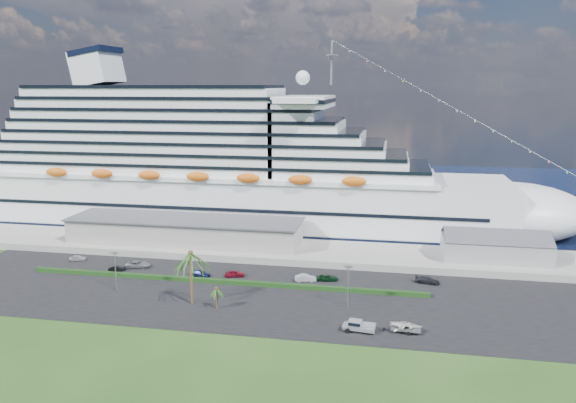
% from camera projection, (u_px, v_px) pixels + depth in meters
% --- Properties ---
extents(ground, '(420.00, 420.00, 0.00)m').
position_uv_depth(ground, '(236.00, 316.00, 104.05)').
color(ground, '#244717').
rests_on(ground, ground).
extents(asphalt_lot, '(140.00, 38.00, 0.12)m').
position_uv_depth(asphalt_lot, '(251.00, 294.00, 114.62)').
color(asphalt_lot, black).
rests_on(asphalt_lot, ground).
extents(wharf, '(240.00, 20.00, 1.80)m').
position_uv_depth(wharf, '(279.00, 250.00, 142.35)').
color(wharf, gray).
rests_on(wharf, ground).
extents(water, '(420.00, 160.00, 0.02)m').
position_uv_depth(water, '(323.00, 190.00, 229.12)').
color(water, black).
rests_on(water, ground).
extents(cruise_ship, '(191.00, 38.00, 54.00)m').
position_uv_depth(cruise_ship, '(224.00, 172.00, 166.09)').
color(cruise_ship, silver).
rests_on(cruise_ship, ground).
extents(terminal_building, '(61.00, 15.00, 6.30)m').
position_uv_depth(terminal_building, '(185.00, 230.00, 146.01)').
color(terminal_building, gray).
rests_on(terminal_building, wharf).
extents(port_shed, '(24.00, 12.31, 7.37)m').
position_uv_depth(port_shed, '(495.00, 248.00, 132.26)').
color(port_shed, gray).
rests_on(port_shed, wharf).
extents(hedge, '(88.00, 1.10, 0.90)m').
position_uv_depth(hedge, '(221.00, 281.00, 120.76)').
color(hedge, black).
rests_on(hedge, asphalt_lot).
extents(lamp_post_left, '(1.60, 0.35, 8.27)m').
position_uv_depth(lamp_post_left, '(115.00, 266.00, 115.70)').
color(lamp_post_left, gray).
rests_on(lamp_post_left, asphalt_lot).
extents(lamp_post_right, '(1.60, 0.35, 8.27)m').
position_uv_depth(lamp_post_right, '(348.00, 281.00, 107.04)').
color(lamp_post_right, gray).
rests_on(lamp_post_right, asphalt_lot).
extents(palm_tall, '(8.82, 8.82, 11.13)m').
position_uv_depth(palm_tall, '(191.00, 259.00, 107.81)').
color(palm_tall, '#47301E').
rests_on(palm_tall, ground).
extents(palm_short, '(3.53, 3.53, 4.56)m').
position_uv_depth(palm_short, '(216.00, 291.00, 106.51)').
color(palm_short, '#47301E').
rests_on(palm_short, ground).
extents(parked_car_0, '(4.25, 2.69, 1.35)m').
position_uv_depth(parked_car_0, '(78.00, 258.00, 136.29)').
color(parked_car_0, '#B6B5B7').
rests_on(parked_car_0, asphalt_lot).
extents(parked_car_1, '(3.98, 2.32, 1.24)m').
position_uv_depth(parked_car_1, '(117.00, 268.00, 128.76)').
color(parked_car_1, black).
rests_on(parked_car_1, asphalt_lot).
extents(parked_car_2, '(6.04, 3.59, 1.57)m').
position_uv_depth(parked_car_2, '(138.00, 264.00, 131.06)').
color(parked_car_2, gray).
rests_on(parked_car_2, asphalt_lot).
extents(parked_car_3, '(4.91, 2.77, 1.34)m').
position_uv_depth(parked_car_3, '(200.00, 273.00, 125.15)').
color(parked_car_3, '#141A46').
rests_on(parked_car_3, asphalt_lot).
extents(parked_car_4, '(4.72, 3.00, 1.50)m').
position_uv_depth(parked_car_4, '(235.00, 274.00, 124.83)').
color(parked_car_4, maroon).
rests_on(parked_car_4, asphalt_lot).
extents(parked_car_5, '(4.86, 2.47, 1.53)m').
position_uv_depth(parked_car_5, '(306.00, 278.00, 121.99)').
color(parked_car_5, silver).
rests_on(parked_car_5, asphalt_lot).
extents(parked_car_6, '(4.80, 2.70, 1.27)m').
position_uv_depth(parked_car_6, '(328.00, 278.00, 122.48)').
color(parked_car_6, black).
rests_on(parked_car_6, asphalt_lot).
extents(parked_car_7, '(5.53, 3.08, 1.52)m').
position_uv_depth(parked_car_7, '(427.00, 280.00, 120.78)').
color(parked_car_7, black).
rests_on(parked_car_7, asphalt_lot).
extents(pickup_truck, '(5.84, 2.72, 1.99)m').
position_uv_depth(pickup_truck, '(359.00, 326.00, 97.08)').
color(pickup_truck, black).
rests_on(pickup_truck, asphalt_lot).
extents(boat_trailer, '(6.48, 4.37, 1.84)m').
position_uv_depth(boat_trailer, '(406.00, 326.00, 96.54)').
color(boat_trailer, gray).
rests_on(boat_trailer, asphalt_lot).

